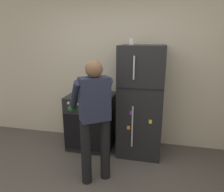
{
  "coord_description": "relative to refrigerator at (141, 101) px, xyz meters",
  "views": [
    {
      "loc": [
        0.67,
        -1.64,
        1.84
      ],
      "look_at": [
        0.0,
        1.32,
        1.0
      ],
      "focal_mm": 33.5,
      "sensor_mm": 36.0,
      "label": 1
    }
  ],
  "objects": [
    {
      "name": "coffee_mug",
      "position": [
        -0.18,
        0.05,
        0.92
      ],
      "size": [
        0.11,
        0.08,
        0.1
      ],
      "color": "silver",
      "rests_on": "refrigerator"
    },
    {
      "name": "kitchen_wall_back",
      "position": [
        -0.42,
        0.38,
        0.48
      ],
      "size": [
        6.0,
        0.1,
        2.7
      ],
      "primitive_type": "cube",
      "color": "beige",
      "rests_on": "ground"
    },
    {
      "name": "stove_range",
      "position": [
        -0.84,
        -0.01,
        -0.41
      ],
      "size": [
        0.76,
        0.67,
        0.93
      ],
      "color": "black",
      "rests_on": "ground"
    },
    {
      "name": "refrigerator",
      "position": [
        0.0,
        0.0,
        0.0
      ],
      "size": [
        0.68,
        0.72,
        1.75
      ],
      "color": "black",
      "rests_on": "ground"
    },
    {
      "name": "person_cook",
      "position": [
        -0.51,
        -0.87,
        0.08
      ],
      "size": [
        0.66,
        0.69,
        1.6
      ],
      "color": "black",
      "rests_on": "ground"
    },
    {
      "name": "red_pot",
      "position": [
        -0.68,
        -0.05,
        0.13
      ],
      "size": [
        0.36,
        0.26,
        0.13
      ],
      "color": "#236638",
      "rests_on": "stove_range"
    }
  ]
}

